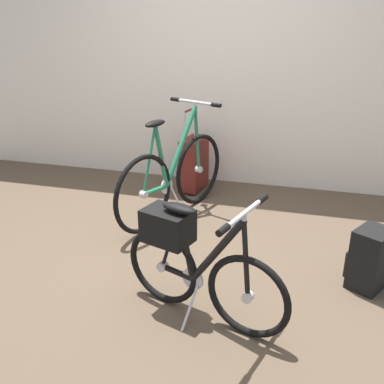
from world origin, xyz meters
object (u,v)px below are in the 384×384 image
backpack_on_floor (369,259)px  folding_bike_foreground (192,259)px  rolling_suitcase (194,163)px  display_bike_left (173,177)px

backpack_on_floor → folding_bike_foreground: bearing=-151.6°
folding_bike_foreground → rolling_suitcase: bearing=104.4°
folding_bike_foreground → display_bike_left: (-0.51, 1.28, 0.00)m
folding_bike_foreground → backpack_on_floor: bearing=28.4°
folding_bike_foreground → rolling_suitcase: rolling_suitcase is taller
folding_bike_foreground → rolling_suitcase: 2.00m
display_bike_left → rolling_suitcase: (0.01, 0.66, -0.09)m
rolling_suitcase → backpack_on_floor: size_ratio=1.99×
folding_bike_foreground → rolling_suitcase: size_ratio=1.26×
folding_bike_foreground → display_bike_left: bearing=111.8°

